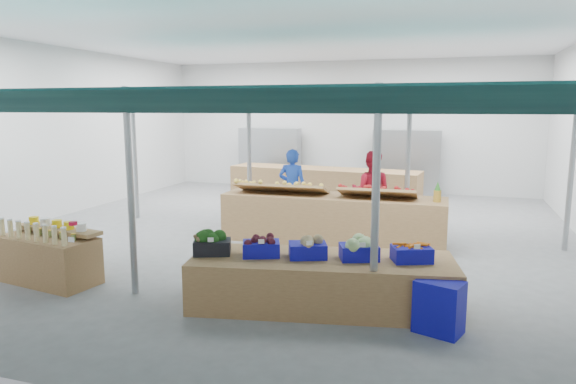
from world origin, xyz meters
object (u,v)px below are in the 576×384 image
veg_counter (322,282)px  bottle_shelf (50,256)px  fruit_counter (333,219)px  crate_stack (439,307)px  vendor_right (371,192)px  vendor_left (292,188)px

veg_counter → bottle_shelf: bearing=173.3°
fruit_counter → crate_stack: fruit_counter is taller
fruit_counter → vendor_right: 1.32m
bottle_shelf → vendor_left: 5.43m
vendor_left → bottle_shelf: bearing=62.0°
vendor_right → veg_counter: bearing=89.7°
crate_stack → vendor_left: 5.97m
crate_stack → vendor_left: bearing=124.8°
crate_stack → vendor_right: size_ratio=0.36×
fruit_counter → vendor_left: bearing=136.7°
bottle_shelf → vendor_right: (4.27, 4.81, 0.49)m
crate_stack → vendor_left: (-3.39, 4.88, 0.57)m
veg_counter → fruit_counter: fruit_counter is taller
bottle_shelf → vendor_left: (2.47, 4.81, 0.49)m
bottle_shelf → veg_counter: 4.32m
bottle_shelf → crate_stack: 5.86m
veg_counter → fruit_counter: 3.48m
vendor_left → fruit_counter: bearing=136.7°
veg_counter → crate_stack: size_ratio=5.46×
bottle_shelf → fruit_counter: bearing=54.2°
fruit_counter → crate_stack: 4.38m
bottle_shelf → vendor_right: 6.45m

